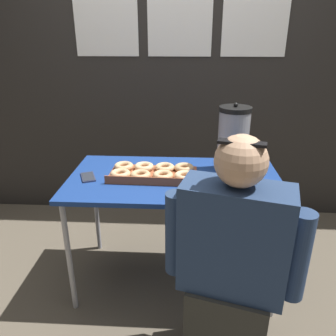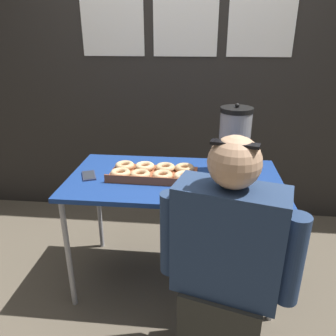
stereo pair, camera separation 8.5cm
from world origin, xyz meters
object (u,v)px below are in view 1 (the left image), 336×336
Objects in this scene: donut_box at (153,172)px; person_seated at (231,268)px; coffee_urn at (233,140)px; cell_phone at (88,177)px.

person_seated reaches higher than donut_box.
donut_box is 0.54m from coffee_urn.
cell_phone is (-0.89, -0.17, -0.20)m from coffee_urn.
coffee_urn is 0.36× the size of person_seated.
coffee_urn is 0.83m from person_seated.
cell_phone is at bearing -169.46° from coffee_urn.
donut_box is 0.77m from person_seated.
donut_box reaches higher than cell_phone.
person_seated reaches higher than cell_phone.
cell_phone is at bearing -18.78° from person_seated.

